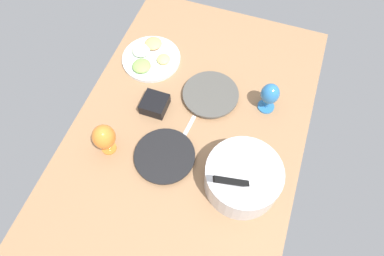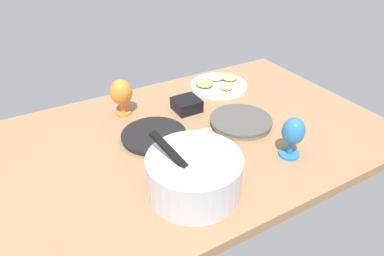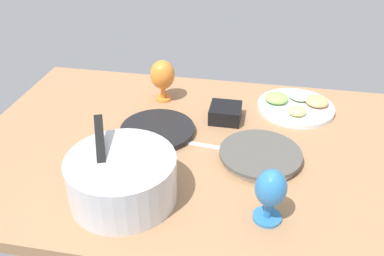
% 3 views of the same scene
% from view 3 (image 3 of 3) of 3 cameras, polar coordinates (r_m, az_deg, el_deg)
% --- Properties ---
extents(ground_plane, '(1.60, 1.04, 0.04)m').
position_cam_3_polar(ground_plane, '(1.43, 1.36, -3.17)').
color(ground_plane, '#99704C').
extents(dinner_plate_left, '(0.27, 0.27, 0.03)m').
position_cam_3_polar(dinner_plate_left, '(1.37, 9.42, -3.78)').
color(dinner_plate_left, silver).
rests_on(dinner_plate_left, ground_plane).
extents(dinner_plate_right, '(0.27, 0.27, 0.02)m').
position_cam_3_polar(dinner_plate_right, '(1.49, -4.79, -0.29)').
color(dinner_plate_right, '#4C4C51').
rests_on(dinner_plate_right, ground_plane).
extents(mixing_bowl, '(0.31, 0.31, 0.21)m').
position_cam_3_polar(mixing_bowl, '(1.19, -9.64, -6.67)').
color(mixing_bowl, silver).
rests_on(mixing_bowl, ground_plane).
extents(fruit_platter, '(0.30, 0.30, 0.05)m').
position_cam_3_polar(fruit_platter, '(1.68, 14.20, 3.16)').
color(fruit_platter, silver).
rests_on(fruit_platter, ground_plane).
extents(hurricane_glass_blue, '(0.08, 0.08, 0.16)m').
position_cam_3_polar(hurricane_glass_blue, '(1.11, 10.81, -8.51)').
color(hurricane_glass_blue, '#2C71B3').
rests_on(hurricane_glass_blue, ground_plane).
extents(hurricane_glass_orange, '(0.10, 0.10, 0.17)m').
position_cam_3_polar(hurricane_glass_orange, '(1.66, -4.10, 7.21)').
color(hurricane_glass_orange, orange).
rests_on(hurricane_glass_orange, ground_plane).
extents(square_bowl_black, '(0.12, 0.12, 0.06)m').
position_cam_3_polar(square_bowl_black, '(1.55, 4.64, 2.19)').
color(square_bowl_black, black).
rests_on(square_bowl_black, ground_plane).
extents(fork_by_left_plate, '(0.18, 0.04, 0.01)m').
position_cam_3_polar(fork_by_left_plate, '(1.42, 0.73, -2.20)').
color(fork_by_left_plate, silver).
rests_on(fork_by_left_plate, ground_plane).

